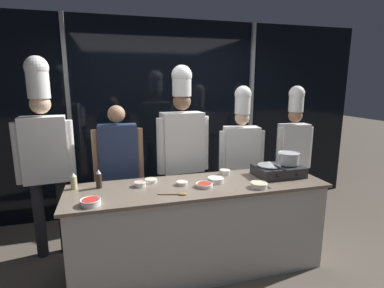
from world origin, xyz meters
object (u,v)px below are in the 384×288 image
Objects in this scene: squeeze_bottle_soy at (99,179)px; prep_bowl_ginger at (259,185)px; portable_stove at (278,170)px; prep_bowl_shrimp at (140,184)px; chef_head at (44,145)px; serving_spoon_slotted at (179,194)px; prep_bowl_chili_flakes at (204,185)px; prep_bowl_chicken at (225,172)px; chef_pastry at (293,144)px; prep_bowl_noodles at (151,180)px; frying_pan at (269,164)px; person_guest at (119,163)px; stock_pot at (288,158)px; prep_bowl_bell_pepper at (91,202)px; chef_line at (241,151)px; squeeze_bottle_oil at (74,181)px; prep_bowl_onion at (216,180)px; prep_bowl_garlic at (182,183)px; chef_sous at (182,142)px.

prep_bowl_ginger is at bearing -15.26° from squeeze_bottle_soy.
portable_stove is 4.30× the size of prep_bowl_shrimp.
serving_spoon_slotted is at bearing 138.34° from chef_head.
prep_bowl_ginger reaches higher than prep_bowl_chili_flakes.
prep_bowl_shrimp is 0.69× the size of prep_bowl_chili_flakes.
chef_pastry reaches higher than prep_bowl_chicken.
prep_bowl_noodles is at bearing 156.12° from prep_bowl_ginger.
person_guest is at bearing 157.21° from frying_pan.
prep_bowl_shrimp is 0.70× the size of prep_bowl_ginger.
prep_bowl_chili_flakes is (-0.97, -0.11, -0.16)m from stock_pot.
prep_bowl_bell_pepper is 0.09× the size of chef_line.
prep_bowl_chili_flakes is (1.18, -0.27, -0.05)m from squeeze_bottle_oil.
stock_pot reaches higher than prep_bowl_noodles.
stock_pot reaches higher than prep_bowl_bell_pepper.
prep_bowl_ginger is (0.49, -0.15, 0.01)m from prep_bowl_chili_flakes.
chef_line is at bearing 48.57° from prep_bowl_chicken.
portable_stove is 2.94× the size of prep_bowl_onion.
prep_bowl_onion is (-0.71, -0.02, -0.03)m from portable_stove.
prep_bowl_ginger reaches higher than prep_bowl_garlic.
prep_bowl_chili_flakes is at bearing -29.93° from prep_bowl_noodles.
chef_sous reaches higher than prep_bowl_chicken.
prep_bowl_bell_pepper is at bearing -177.87° from serving_spoon_slotted.
chef_sous reaches higher than prep_bowl_chili_flakes.
chef_line reaches higher than squeeze_bottle_soy.
squeeze_bottle_soy is at bearing 165.92° from prep_bowl_chili_flakes.
serving_spoon_slotted is 0.16× the size of person_guest.
prep_bowl_chicken is 1.04× the size of prep_bowl_garlic.
frying_pan is at bearing -178.76° from stock_pot.
frying_pan is 1.93m from squeeze_bottle_oil.
serving_spoon_slotted is (0.19, -0.40, -0.01)m from prep_bowl_noodles.
prep_bowl_noodles is at bearing 114.95° from serving_spoon_slotted.
prep_bowl_garlic is 1.10m from chef_line.
prep_bowl_bell_pepper is 1.07m from chef_head.
portable_stove is 0.64m from chef_line.
prep_bowl_chili_flakes is 0.31m from serving_spoon_slotted.
prep_bowl_chicken is (1.28, 0.06, -0.05)m from squeeze_bottle_soy.
prep_bowl_ginger is 0.08× the size of chef_sous.
frying_pan is 1.06m from serving_spoon_slotted.
squeeze_bottle_oil reaches higher than prep_bowl_garlic.
prep_bowl_ginger is (0.34, -0.25, -0.00)m from prep_bowl_onion.
portable_stove is at bearing 7.55° from prep_bowl_chili_flakes.
serving_spoon_slotted is at bearing -154.98° from prep_bowl_chili_flakes.
portable_stove is 1.10m from chef_sous.
squeeze_bottle_oil is 1.34m from prep_bowl_onion.
prep_bowl_ginger is (-0.25, -0.26, -0.11)m from frying_pan.
prep_bowl_onion is at bearing 101.00° from chef_sous.
portable_stove is at bearing 159.29° from chef_head.
chef_line reaches higher than prep_bowl_onion.
stock_pot is 1.93m from squeeze_bottle_soy.
prep_bowl_shrimp is (-1.55, 0.06, -0.16)m from stock_pot.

